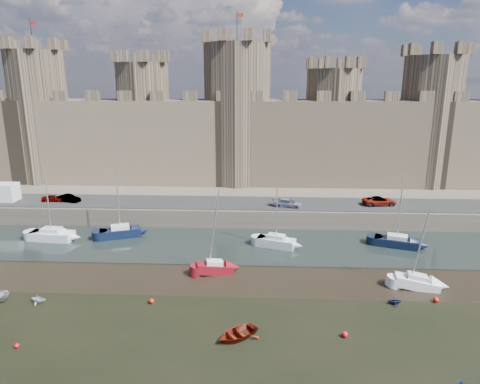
{
  "coord_description": "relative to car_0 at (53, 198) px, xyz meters",
  "views": [
    {
      "loc": [
        5.94,
        -25.09,
        19.63
      ],
      "look_at": [
        3.71,
        22.0,
        7.32
      ],
      "focal_mm": 32.0,
      "sensor_mm": 36.0,
      "label": 1
    }
  ],
  "objects": [
    {
      "name": "castle",
      "position": [
        23.43,
        14.55,
        8.63
      ],
      "size": [
        108.5,
        11.0,
        29.0
      ],
      "color": "#42382B",
      "rests_on": "quay"
    },
    {
      "name": "car_3",
      "position": [
        46.96,
        0.39,
        0.11
      ],
      "size": [
        4.84,
        2.61,
        1.29
      ],
      "primitive_type": "imported",
      "rotation": [
        0.0,
        0.0,
        1.67
      ],
      "color": "gray",
      "rests_on": "quay"
    },
    {
      "name": "buoy_3",
      "position": [
        46.23,
        -22.49,
        -2.79
      ],
      "size": [
        0.5,
        0.5,
        0.5
      ],
      "primitive_type": "sphere",
      "color": "#F9190B",
      "rests_on": "ground"
    },
    {
      "name": "car_2",
      "position": [
        33.96,
        -1.1,
        0.06
      ],
      "size": [
        4.43,
        2.66,
        1.2
      ],
      "primitive_type": "imported",
      "rotation": [
        0.0,
        0.0,
        1.32
      ],
      "color": "gray",
      "rests_on": "quay"
    },
    {
      "name": "sailboat_3",
      "position": [
        46.77,
        -8.98,
        -2.31
      ],
      "size": [
        5.57,
        3.61,
        9.11
      ],
      "rotation": [
        0.0,
        0.0,
        -0.33
      ],
      "color": "black",
      "rests_on": "ground"
    },
    {
      "name": "sailboat_0",
      "position": [
        3.83,
        -8.87,
        -2.25
      ],
      "size": [
        5.54,
        2.56,
        10.05
      ],
      "rotation": [
        0.0,
        0.0,
        -0.09
      ],
      "color": "silver",
      "rests_on": "ground"
    },
    {
      "name": "buoy_1",
      "position": [
        20.32,
        -23.93,
        -2.79
      ],
      "size": [
        0.49,
        0.49,
        0.49
      ],
      "primitive_type": "sphere",
      "color": "red",
      "rests_on": "ground"
    },
    {
      "name": "road",
      "position": [
        24.07,
        0.55,
        -0.49
      ],
      "size": [
        160.0,
        7.0,
        0.1
      ],
      "primitive_type": "cube",
      "color": "black",
      "rests_on": "quay"
    },
    {
      "name": "sailboat_2",
      "position": [
        32.07,
        -9.82,
        -2.24
      ],
      "size": [
        4.89,
        3.17,
        9.85
      ],
      "rotation": [
        0.0,
        0.0,
        -0.33
      ],
      "color": "silver",
      "rests_on": "ground"
    },
    {
      "name": "sailboat_5",
      "position": [
        45.43,
        -19.73,
        -2.37
      ],
      "size": [
        4.36,
        2.24,
        8.97
      ],
      "rotation": [
        0.0,
        0.0,
        -0.16
      ],
      "color": "white",
      "rests_on": "ground"
    },
    {
      "name": "car_0",
      "position": [
        0.0,
        0.0,
        0.0
      ],
      "size": [
        3.19,
        1.37,
        1.07
      ],
      "primitive_type": "imported",
      "rotation": [
        0.0,
        0.0,
        1.6
      ],
      "color": "gray",
      "rests_on": "quay"
    },
    {
      "name": "car_1",
      "position": [
        2.3,
        -0.04,
        0.04
      ],
      "size": [
        3.7,
        2.13,
        1.15
      ],
      "primitive_type": "imported",
      "rotation": [
        0.0,
        0.0,
        1.29
      ],
      "color": "gray",
      "rests_on": "quay"
    },
    {
      "name": "dinghy_4",
      "position": [
        28.39,
        -28.92,
        -2.67
      ],
      "size": [
        4.37,
        4.25,
        0.74
      ],
      "primitive_type": "imported",
      "rotation": [
        1.57,
        0.0,
        5.41
      ],
      "color": "maroon",
      "rests_on": "ground"
    },
    {
      "name": "buoy_0",
      "position": [
        11.77,
        -31.02,
        -2.84
      ],
      "size": [
        0.39,
        0.39,
        0.39
      ],
      "primitive_type": "sphere",
      "color": "red",
      "rests_on": "ground"
    },
    {
      "name": "ground",
      "position": [
        24.07,
        -33.45,
        -3.04
      ],
      "size": [
        160.0,
        160.0,
        0.0
      ],
      "primitive_type": "plane",
      "color": "black",
      "rests_on": "ground"
    },
    {
      "name": "sailboat_4",
      "position": [
        25.38,
        -17.31,
        -2.35
      ],
      "size": [
        4.11,
        2.43,
        9.01
      ],
      "rotation": [
        0.0,
        0.0,
        0.26
      ],
      "color": "maroon",
      "rests_on": "ground"
    },
    {
      "name": "sailboat_1",
      "position": [
        12.15,
        -7.4,
        -2.23
      ],
      "size": [
        5.45,
        3.65,
        10.18
      ],
      "rotation": [
        0.0,
        0.0,
        0.36
      ],
      "color": "black",
      "rests_on": "ground"
    },
    {
      "name": "dinghy_3",
      "position": [
        9.99,
        -24.3,
        -2.65
      ],
      "size": [
        1.68,
        1.51,
        0.78
      ],
      "primitive_type": "imported",
      "rotation": [
        1.57,
        0.0,
        1.39
      ],
      "color": "silver",
      "rests_on": "ground"
    },
    {
      "name": "buoy_5",
      "position": [
        36.87,
        -28.43,
        -2.79
      ],
      "size": [
        0.49,
        0.49,
        0.49
      ],
      "primitive_type": "sphere",
      "color": "red",
      "rests_on": "ground"
    },
    {
      "name": "dinghy_7",
      "position": [
        42.31,
        -23.07,
        -2.71
      ],
      "size": [
        1.33,
        1.18,
        0.65
      ],
      "primitive_type": "imported",
      "rotation": [
        1.57,
        0.0,
        1.48
      ],
      "color": "#0E1633",
      "rests_on": "ground"
    },
    {
      "name": "water_channel",
      "position": [
        24.07,
        -9.45,
        -3.0
      ],
      "size": [
        160.0,
        12.0,
        0.08
      ],
      "primitive_type": "cube",
      "color": "black",
      "rests_on": "ground"
    },
    {
      "name": "quay",
      "position": [
        24.07,
        26.55,
        -1.79
      ],
      "size": [
        160.0,
        60.0,
        2.5
      ],
      "primitive_type": "cube",
      "color": "#4C443A",
      "rests_on": "ground"
    }
  ]
}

